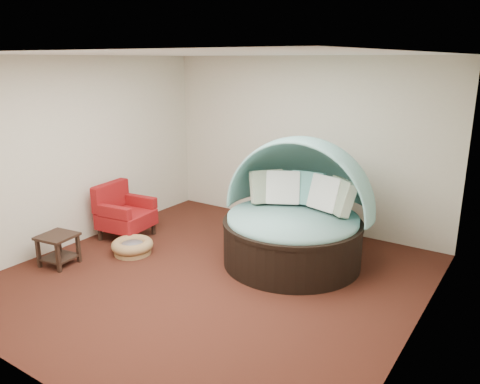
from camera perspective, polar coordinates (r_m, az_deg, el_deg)
The scene contains 10 objects.
floor at distance 6.22m, azimuth -3.31°, elevation -10.31°, with size 5.00×5.00×0.00m, color #461B14.
wall_back at distance 7.83m, azimuth 7.64°, elevation 5.89°, with size 5.00×5.00×0.00m, color beige.
wall_front at distance 4.13m, azimuth -25.06°, elevation -4.68°, with size 5.00×5.00×0.00m, color beige.
wall_left at distance 7.49m, azimuth -19.01°, elevation 4.70°, with size 5.00×5.00×0.00m, color beige.
wall_right at distance 4.72m, azimuth 21.46°, elevation -1.79°, with size 5.00×5.00×0.00m, color beige.
ceiling at distance 5.58m, azimuth -3.78°, elevation 16.45°, with size 5.00×5.00×0.00m, color white.
canopy_daybed at distance 6.46m, azimuth 6.87°, elevation -1.62°, with size 2.17×2.08×1.75m.
pet_basket at distance 7.04m, azimuth -12.98°, elevation -6.49°, with size 0.63×0.63×0.21m.
red_armchair at distance 7.64m, azimuth -14.04°, elevation -2.48°, with size 0.82×0.82×0.86m.
side_table at distance 6.92m, azimuth -21.30°, elevation -6.10°, with size 0.51×0.51×0.44m.
Camera 1 is at (3.39, -4.43, 2.75)m, focal length 35.00 mm.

